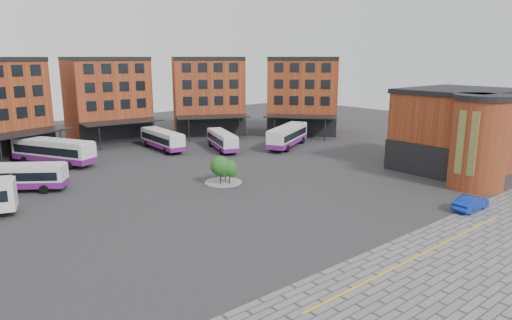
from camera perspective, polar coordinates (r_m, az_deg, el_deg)
ground at (r=44.30m, az=2.89°, el=-6.55°), size 160.00×160.00×0.00m
yellow_line at (r=37.62m, az=20.10°, el=-10.95°), size 26.00×0.15×0.02m
main_building at (r=73.25m, az=-20.81°, el=6.17°), size 94.14×42.48×14.60m
east_building at (r=64.09m, az=24.23°, el=3.28°), size 17.40×15.40×10.60m
tree_island at (r=53.41m, az=-3.98°, el=-1.09°), size 4.40×4.40×3.45m
bus_b at (r=57.12m, az=-27.95°, el=-1.87°), size 10.37×8.43×3.08m
bus_c at (r=68.73m, az=-24.01°, el=1.02°), size 8.43×12.52×3.56m
bus_d at (r=74.49m, az=-11.66°, el=2.54°), size 3.26×11.24×3.13m
bus_e at (r=73.07m, az=-4.26°, el=2.48°), size 5.75×10.56×2.92m
bus_f at (r=75.39m, az=3.98°, el=3.04°), size 12.30×8.16×3.48m
blue_car at (r=49.29m, az=25.26°, el=-4.87°), size 4.54×1.63×1.49m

